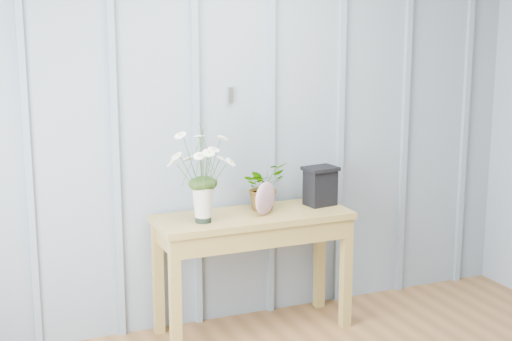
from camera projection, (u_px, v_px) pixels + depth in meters
name	position (u px, v px, depth m)	size (l,w,h in m)	color
room_shell	(339.00, 7.00, 3.52)	(4.00, 4.50, 2.50)	gray
sideboard	(253.00, 232.00, 4.78)	(1.20, 0.45, 0.75)	olive
daisy_vase	(202.00, 160.00, 4.50)	(0.42, 0.32, 0.60)	black
spider_plant	(264.00, 186.00, 4.84)	(0.26, 0.23, 0.29)	#1D3410
felt_disc_vessel	(265.00, 198.00, 4.72)	(0.20, 0.06, 0.20)	#843F65
carved_box	(320.00, 186.00, 4.94)	(0.22, 0.19, 0.25)	black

